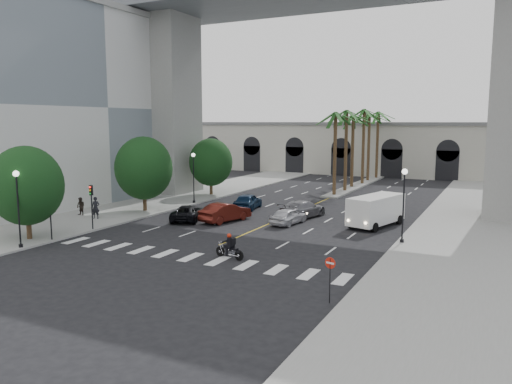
# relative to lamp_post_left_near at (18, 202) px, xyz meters

# --- Properties ---
(ground) EXTENTS (140.00, 140.00, 0.00)m
(ground) POSITION_rel_lamp_post_left_near_xyz_m (11.40, 5.00, -3.22)
(ground) COLOR black
(ground) RESTS_ON ground
(sidewalk_left) EXTENTS (8.00, 100.00, 0.15)m
(sidewalk_left) POSITION_rel_lamp_post_left_near_xyz_m (-3.60, 20.00, -3.15)
(sidewalk_left) COLOR gray
(sidewalk_left) RESTS_ON ground
(sidewalk_right) EXTENTS (8.00, 100.00, 0.15)m
(sidewalk_right) POSITION_rel_lamp_post_left_near_xyz_m (26.40, 20.00, -3.15)
(sidewalk_right) COLOR gray
(sidewalk_right) RESTS_ON ground
(median) EXTENTS (2.00, 24.00, 0.20)m
(median) POSITION_rel_lamp_post_left_near_xyz_m (11.40, 43.00, -3.12)
(median) COLOR gray
(median) RESTS_ON ground
(building_left) EXTENTS (16.50, 32.50, 20.60)m
(building_left) POSITION_rel_lamp_post_left_near_xyz_m (-15.60, 17.00, 7.09)
(building_left) COLOR silver
(building_left) RESTS_ON ground
(pier_building) EXTENTS (71.00, 10.50, 8.50)m
(pier_building) POSITION_rel_lamp_post_left_near_xyz_m (11.40, 60.00, 1.04)
(pier_building) COLOR beige
(pier_building) RESTS_ON ground
(bridge) EXTENTS (75.00, 13.00, 26.00)m
(bridge) POSITION_rel_lamp_post_left_near_xyz_m (14.82, 27.00, 15.29)
(bridge) COLOR gray
(bridge) RESTS_ON ground
(palm_a) EXTENTS (3.20, 3.20, 10.30)m
(palm_a) POSITION_rel_lamp_post_left_near_xyz_m (11.40, 33.00, 5.88)
(palm_a) COLOR #47331E
(palm_a) RESTS_ON ground
(palm_b) EXTENTS (3.20, 3.20, 10.60)m
(palm_b) POSITION_rel_lamp_post_left_near_xyz_m (11.50, 37.00, 6.15)
(palm_b) COLOR #47331E
(palm_b) RESTS_ON ground
(palm_c) EXTENTS (3.20, 3.20, 10.10)m
(palm_c) POSITION_rel_lamp_post_left_near_xyz_m (11.20, 41.00, 5.69)
(palm_c) COLOR #47331E
(palm_c) RESTS_ON ground
(palm_d) EXTENTS (3.20, 3.20, 10.90)m
(palm_d) POSITION_rel_lamp_post_left_near_xyz_m (11.55, 45.00, 6.43)
(palm_d) COLOR #47331E
(palm_d) RESTS_ON ground
(palm_e) EXTENTS (3.20, 3.20, 10.40)m
(palm_e) POSITION_rel_lamp_post_left_near_xyz_m (11.30, 49.00, 5.97)
(palm_e) COLOR #47331E
(palm_e) RESTS_ON ground
(palm_f) EXTENTS (3.20, 3.20, 10.70)m
(palm_f) POSITION_rel_lamp_post_left_near_xyz_m (11.60, 53.00, 6.24)
(palm_f) COLOR #47331E
(palm_f) RESTS_ON ground
(street_tree_near) EXTENTS (5.20, 5.20, 6.89)m
(street_tree_near) POSITION_rel_lamp_post_left_near_xyz_m (-1.60, 2.00, 0.80)
(street_tree_near) COLOR #382616
(street_tree_near) RESTS_ON ground
(street_tree_mid) EXTENTS (5.44, 5.44, 7.21)m
(street_tree_mid) POSITION_rel_lamp_post_left_near_xyz_m (-1.60, 15.00, 0.99)
(street_tree_mid) COLOR #382616
(street_tree_mid) RESTS_ON ground
(street_tree_far) EXTENTS (5.04, 5.04, 6.68)m
(street_tree_far) POSITION_rel_lamp_post_left_near_xyz_m (-1.60, 27.00, 0.68)
(street_tree_far) COLOR #382616
(street_tree_far) RESTS_ON ground
(lamp_post_left_near) EXTENTS (0.40, 0.40, 5.35)m
(lamp_post_left_near) POSITION_rel_lamp_post_left_near_xyz_m (0.00, 0.00, 0.00)
(lamp_post_left_near) COLOR black
(lamp_post_left_near) RESTS_ON ground
(lamp_post_left_far) EXTENTS (0.40, 0.40, 5.35)m
(lamp_post_left_far) POSITION_rel_lamp_post_left_near_xyz_m (0.00, 21.00, 0.00)
(lamp_post_left_far) COLOR black
(lamp_post_left_far) RESTS_ON ground
(lamp_post_right) EXTENTS (0.40, 0.40, 5.35)m
(lamp_post_right) POSITION_rel_lamp_post_left_near_xyz_m (22.80, 13.00, 0.00)
(lamp_post_right) COLOR black
(lamp_post_right) RESTS_ON ground
(traffic_signal_near) EXTENTS (0.25, 0.18, 3.65)m
(traffic_signal_near) POSITION_rel_lamp_post_left_near_xyz_m (0.10, 2.50, -0.71)
(traffic_signal_near) COLOR black
(traffic_signal_near) RESTS_ON ground
(traffic_signal_far) EXTENTS (0.25, 0.18, 3.65)m
(traffic_signal_far) POSITION_rel_lamp_post_left_near_xyz_m (0.10, 6.50, -0.71)
(traffic_signal_far) COLOR black
(traffic_signal_far) RESTS_ON ground
(motorcycle_rider) EXTENTS (2.22, 0.72, 1.62)m
(motorcycle_rider) POSITION_rel_lamp_post_left_near_xyz_m (13.84, 4.32, -2.49)
(motorcycle_rider) COLOR black
(motorcycle_rider) RESTS_ON ground
(car_a) EXTENTS (2.17, 4.29, 1.40)m
(car_a) POSITION_rel_lamp_post_left_near_xyz_m (12.90, 15.86, -2.52)
(car_a) COLOR silver
(car_a) RESTS_ON ground
(car_b) EXTENTS (2.89, 5.22, 1.63)m
(car_b) POSITION_rel_lamp_post_left_near_xyz_m (7.61, 14.45, -2.41)
(car_b) COLOR #531710
(car_b) RESTS_ON ground
(car_c) EXTENTS (3.77, 5.33, 1.35)m
(car_c) POSITION_rel_lamp_post_left_near_xyz_m (4.44, 13.40, -2.55)
(car_c) COLOR black
(car_c) RESTS_ON ground
(car_d) EXTENTS (3.16, 5.77, 1.59)m
(car_d) POSITION_rel_lamp_post_left_near_xyz_m (12.90, 19.13, -2.43)
(car_d) COLOR slate
(car_d) RESTS_ON ground
(car_e) EXTENTS (2.62, 4.90, 1.59)m
(car_e) POSITION_rel_lamp_post_left_near_xyz_m (6.50, 20.76, -2.43)
(car_e) COLOR #0D223D
(car_e) RESTS_ON ground
(cargo_van) EXTENTS (3.71, 6.33, 2.54)m
(cargo_van) POSITION_rel_lamp_post_left_near_xyz_m (19.68, 18.26, -1.81)
(cargo_van) COLOR silver
(cargo_van) RESTS_ON ground
(pedestrian_a) EXTENTS (0.83, 0.71, 1.91)m
(pedestrian_a) POSITION_rel_lamp_post_left_near_xyz_m (-2.84, 9.86, -2.12)
(pedestrian_a) COLOR black
(pedestrian_a) RESTS_ON sidewalk_left
(pedestrian_b) EXTENTS (0.83, 0.66, 1.63)m
(pedestrian_b) POSITION_rel_lamp_post_left_near_xyz_m (-5.19, 10.42, -2.25)
(pedestrian_b) COLOR black
(pedestrian_b) RESTS_ON sidewalk_left
(do_not_enter_sign) EXTENTS (0.54, 0.14, 2.25)m
(do_not_enter_sign) POSITION_rel_lamp_post_left_near_xyz_m (21.90, -0.33, -1.59)
(do_not_enter_sign) COLOR black
(do_not_enter_sign) RESTS_ON ground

